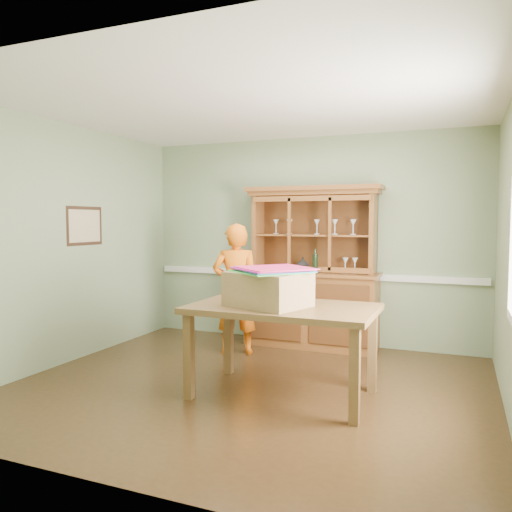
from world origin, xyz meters
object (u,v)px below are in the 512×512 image
at_px(china_hutch, 312,290).
at_px(dining_table, 283,316).
at_px(person, 236,289).

xyz_separation_m(china_hutch, dining_table, (0.26, -1.88, 0.02)).
bearing_deg(person, dining_table, 112.75).
bearing_deg(person, china_hutch, -155.43).
height_order(china_hutch, dining_table, china_hutch).
xyz_separation_m(dining_table, person, (-1.02, 1.20, 0.05)).
distance_m(china_hutch, person, 1.02).
relative_size(china_hutch, person, 1.30).
bearing_deg(dining_table, person, 130.69).
distance_m(china_hutch, dining_table, 1.90).
height_order(dining_table, person, person).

